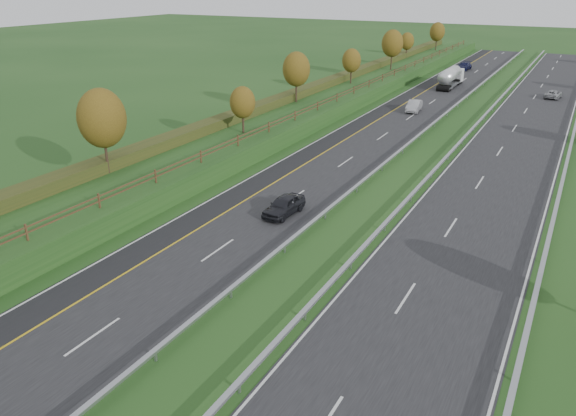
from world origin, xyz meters
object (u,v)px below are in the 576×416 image
at_px(road_tanker, 451,77).
at_px(car_silver_mid, 414,106).
at_px(car_dark_near, 284,205).
at_px(car_small_far, 464,66).
at_px(car_oncoming, 553,94).

height_order(road_tanker, car_silver_mid, road_tanker).
xyz_separation_m(road_tanker, car_dark_near, (1.73, -66.54, -1.02)).
distance_m(car_dark_near, car_small_far, 88.69).
relative_size(car_dark_near, car_silver_mid, 0.95).
relative_size(car_dark_near, car_oncoming, 1.00).
xyz_separation_m(car_silver_mid, car_small_far, (-2.17, 44.98, -0.00)).
xyz_separation_m(car_dark_near, car_small_far, (-3.88, 88.61, 0.01)).
relative_size(road_tanker, car_dark_near, 2.40).
height_order(car_dark_near, car_small_far, car_small_far).
bearing_deg(car_silver_mid, car_oncoming, 43.83).
height_order(road_tanker, car_dark_near, road_tanker).
xyz_separation_m(car_small_far, car_oncoming, (19.58, -24.46, -0.15)).
distance_m(car_silver_mid, car_small_far, 45.03).
height_order(road_tanker, car_oncoming, road_tanker).
bearing_deg(road_tanker, car_dark_near, -88.51).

